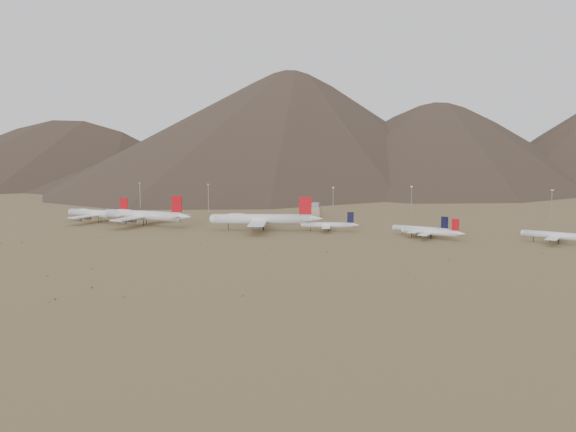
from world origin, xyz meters
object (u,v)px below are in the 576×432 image
(widebody_west, at_px, (99,214))
(narrowbody_b, at_px, (422,229))
(widebody_centre, at_px, (144,215))
(control_tower, at_px, (316,210))
(widebody_east, at_px, (262,219))
(narrowbody_a, at_px, (329,225))

(widebody_west, height_order, narrowbody_b, widebody_west)
(widebody_centre, bearing_deg, narrowbody_b, 7.39)
(widebody_centre, bearing_deg, widebody_west, 176.74)
(widebody_west, height_order, widebody_centre, widebody_centre)
(widebody_centre, distance_m, control_tower, 142.28)
(narrowbody_b, bearing_deg, widebody_centre, -163.31)
(widebody_east, relative_size, narrowbody_a, 1.92)
(control_tower, bearing_deg, widebody_east, -99.66)
(narrowbody_b, distance_m, control_tower, 126.95)
(widebody_west, relative_size, widebody_east, 0.86)
(widebody_centre, distance_m, narrowbody_b, 199.71)
(narrowbody_a, xyz_separation_m, narrowbody_b, (62.11, -5.39, 0.07))
(widebody_east, bearing_deg, widebody_west, 162.22)
(widebody_centre, relative_size, widebody_east, 0.99)
(narrowbody_b, bearing_deg, control_tower, 151.54)
(widebody_west, xyz_separation_m, widebody_centre, (43.58, -7.08, 1.03))
(widebody_west, xyz_separation_m, narrowbody_a, (181.09, 3.24, -2.49))
(control_tower, bearing_deg, narrowbody_a, -70.23)
(narrowbody_a, bearing_deg, narrowbody_b, -15.04)
(widebody_centre, height_order, narrowbody_a, widebody_centre)
(widebody_east, xyz_separation_m, narrowbody_a, (45.30, 9.82, -3.75))
(narrowbody_a, height_order, narrowbody_b, narrowbody_b)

